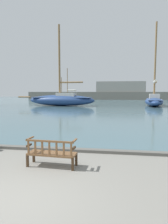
# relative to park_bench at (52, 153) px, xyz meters

# --- Properties ---
(ground_plane) EXTENTS (160.00, 160.00, 0.00)m
(ground_plane) POSITION_rel_park_bench_xyz_m (-0.23, -2.11, -0.47)
(ground_plane) COLOR gray
(harbor_water) EXTENTS (100.00, 80.00, 0.08)m
(harbor_water) POSITION_rel_park_bench_xyz_m (-0.23, 41.89, -0.43)
(harbor_water) COLOR #476670
(harbor_water) RESTS_ON ground
(quay_edge_kerb) EXTENTS (40.00, 0.30, 0.12)m
(quay_edge_kerb) POSITION_rel_park_bench_xyz_m (-0.23, 1.74, -0.41)
(quay_edge_kerb) COLOR #5B5954
(quay_edge_kerb) RESTS_ON ground
(park_bench) EXTENTS (1.63, 0.62, 0.92)m
(park_bench) POSITION_rel_park_bench_xyz_m (0.00, 0.00, 0.00)
(park_bench) COLOR #3D2A19
(park_bench) RESTS_ON ground
(sailboat_far_port) EXTENTS (6.04, 3.06, 7.79)m
(sailboat_far_port) POSITION_rel_park_bench_xyz_m (-8.69, 39.83, 0.25)
(sailboat_far_port) COLOR navy
(sailboat_far_port) RESTS_ON harbor_water
(sailboat_mid_starboard) EXTENTS (4.19, 10.21, 13.79)m
(sailboat_mid_starboard) POSITION_rel_park_bench_xyz_m (8.68, 28.96, 0.59)
(sailboat_mid_starboard) COLOR navy
(sailboat_mid_starboard) RESTS_ON harbor_water
(sailboat_centre_channel) EXTENTS (13.84, 4.26, 13.24)m
(sailboat_centre_channel) POSITION_rel_park_bench_xyz_m (-6.72, 26.48, 0.70)
(sailboat_centre_channel) COLOR navy
(sailboat_centre_channel) RESTS_ON harbor_water
(far_breakwater) EXTENTS (47.93, 2.40, 5.41)m
(far_breakwater) POSITION_rel_park_bench_xyz_m (0.74, 53.65, 1.36)
(far_breakwater) COLOR slate
(far_breakwater) RESTS_ON ground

